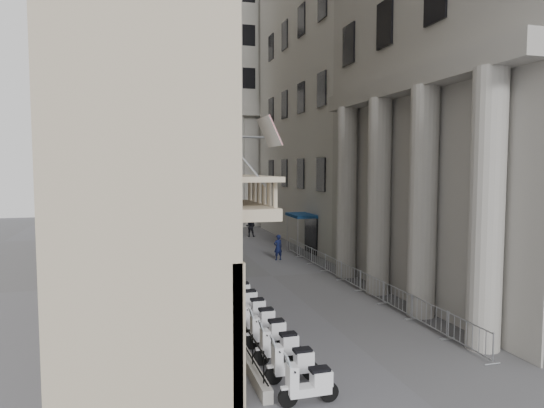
# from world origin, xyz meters

# --- Properties ---
(far_building) EXTENTS (22.00, 10.00, 30.00)m
(far_building) POSITION_xyz_m (0.00, 48.00, 15.00)
(far_building) COLOR beige
(far_building) RESTS_ON ground
(iron_fence) EXTENTS (0.30, 28.00, 1.40)m
(iron_fence) POSITION_xyz_m (-4.30, 18.00, 0.00)
(iron_fence) COLOR black
(iron_fence) RESTS_ON ground
(blue_awning) EXTENTS (1.60, 3.00, 3.00)m
(blue_awning) POSITION_xyz_m (4.15, 26.00, 0.00)
(blue_awning) COLOR navy
(blue_awning) RESTS_ON ground
(flag) EXTENTS (1.00, 1.40, 8.20)m
(flag) POSITION_xyz_m (-4.00, 5.00, 0.00)
(flag) COLOR #9E0C11
(flag) RESTS_ON ground
(scooter_0) EXTENTS (1.41, 0.57, 1.50)m
(scooter_0) POSITION_xyz_m (-3.20, 3.74, 0.00)
(scooter_0) COLOR white
(scooter_0) RESTS_ON ground
(scooter_1) EXTENTS (1.41, 0.57, 1.50)m
(scooter_1) POSITION_xyz_m (-3.20, 5.21, 0.00)
(scooter_1) COLOR white
(scooter_1) RESTS_ON ground
(scooter_2) EXTENTS (1.41, 0.57, 1.50)m
(scooter_2) POSITION_xyz_m (-3.20, 6.67, 0.00)
(scooter_2) COLOR white
(scooter_2) RESTS_ON ground
(scooter_3) EXTENTS (1.41, 0.57, 1.50)m
(scooter_3) POSITION_xyz_m (-3.20, 8.14, 0.00)
(scooter_3) COLOR white
(scooter_3) RESTS_ON ground
(scooter_4) EXTENTS (1.41, 0.57, 1.50)m
(scooter_4) POSITION_xyz_m (-3.20, 9.61, 0.00)
(scooter_4) COLOR white
(scooter_4) RESTS_ON ground
(scooter_5) EXTENTS (1.41, 0.57, 1.50)m
(scooter_5) POSITION_xyz_m (-3.20, 11.07, 0.00)
(scooter_5) COLOR white
(scooter_5) RESTS_ON ground
(scooter_6) EXTENTS (1.41, 0.57, 1.50)m
(scooter_6) POSITION_xyz_m (-3.20, 12.54, 0.00)
(scooter_6) COLOR white
(scooter_6) RESTS_ON ground
(scooter_7) EXTENTS (1.41, 0.57, 1.50)m
(scooter_7) POSITION_xyz_m (-3.20, 14.00, 0.00)
(scooter_7) COLOR white
(scooter_7) RESTS_ON ground
(scooter_8) EXTENTS (1.41, 0.57, 1.50)m
(scooter_8) POSITION_xyz_m (-3.20, 15.47, 0.00)
(scooter_8) COLOR white
(scooter_8) RESTS_ON ground
(scooter_9) EXTENTS (1.41, 0.57, 1.50)m
(scooter_9) POSITION_xyz_m (-3.20, 16.93, 0.00)
(scooter_9) COLOR white
(scooter_9) RESTS_ON ground
(scooter_10) EXTENTS (1.41, 0.57, 1.50)m
(scooter_10) POSITION_xyz_m (-3.20, 18.40, 0.00)
(scooter_10) COLOR white
(scooter_10) RESTS_ON ground
(scooter_11) EXTENTS (1.41, 0.57, 1.50)m
(scooter_11) POSITION_xyz_m (-3.20, 19.87, 0.00)
(scooter_11) COLOR white
(scooter_11) RESTS_ON ground
(scooter_12) EXTENTS (1.41, 0.57, 1.50)m
(scooter_12) POSITION_xyz_m (-3.20, 21.33, 0.00)
(scooter_12) COLOR white
(scooter_12) RESTS_ON ground
(scooter_13) EXTENTS (1.41, 0.57, 1.50)m
(scooter_13) POSITION_xyz_m (-3.20, 22.80, 0.00)
(scooter_13) COLOR white
(scooter_13) RESTS_ON ground
(barrier_0) EXTENTS (0.60, 2.40, 1.10)m
(barrier_0) POSITION_xyz_m (3.58, 5.86, 0.00)
(barrier_0) COLOR #B2B4BA
(barrier_0) RESTS_ON ground
(barrier_1) EXTENTS (0.60, 2.40, 1.10)m
(barrier_1) POSITION_xyz_m (3.58, 8.36, 0.00)
(barrier_1) COLOR #B2B4BA
(barrier_1) RESTS_ON ground
(barrier_2) EXTENTS (0.60, 2.40, 1.10)m
(barrier_2) POSITION_xyz_m (3.58, 10.86, 0.00)
(barrier_2) COLOR #B2B4BA
(barrier_2) RESTS_ON ground
(barrier_3) EXTENTS (0.60, 2.40, 1.10)m
(barrier_3) POSITION_xyz_m (3.58, 13.36, 0.00)
(barrier_3) COLOR #B2B4BA
(barrier_3) RESTS_ON ground
(barrier_4) EXTENTS (0.60, 2.40, 1.10)m
(barrier_4) POSITION_xyz_m (3.58, 15.86, 0.00)
(barrier_4) COLOR #B2B4BA
(barrier_4) RESTS_ON ground
(barrier_5) EXTENTS (0.60, 2.40, 1.10)m
(barrier_5) POSITION_xyz_m (3.58, 18.36, 0.00)
(barrier_5) COLOR #B2B4BA
(barrier_5) RESTS_ON ground
(barrier_6) EXTENTS (0.60, 2.40, 1.10)m
(barrier_6) POSITION_xyz_m (3.58, 20.86, 0.00)
(barrier_6) COLOR #B2B4BA
(barrier_6) RESTS_ON ground
(barrier_7) EXTENTS (0.60, 2.40, 1.10)m
(barrier_7) POSITION_xyz_m (3.58, 23.36, 0.00)
(barrier_7) COLOR #B2B4BA
(barrier_7) RESTS_ON ground
(barrier_8) EXTENTS (0.60, 2.40, 1.10)m
(barrier_8) POSITION_xyz_m (3.58, 25.86, 0.00)
(barrier_8) COLOR #B2B4BA
(barrier_8) RESTS_ON ground
(security_tent) EXTENTS (4.57, 4.57, 3.71)m
(security_tent) POSITION_xyz_m (-3.60, 27.81, 3.10)
(security_tent) COLOR white
(security_tent) RESTS_ON ground
(street_lamp) EXTENTS (2.65, 0.65, 8.18)m
(street_lamp) POSITION_xyz_m (-2.42, 16.59, 4.87)
(street_lamp) COLOR gray
(street_lamp) RESTS_ON ground
(info_kiosk) EXTENTS (0.34, 0.79, 1.62)m
(info_kiosk) POSITION_xyz_m (-3.48, 22.61, 0.82)
(info_kiosk) COLOR black
(info_kiosk) RESTS_ON ground
(pedestrian_a) EXTENTS (0.75, 0.59, 1.80)m
(pedestrian_a) POSITION_xyz_m (1.75, 23.94, 0.90)
(pedestrian_a) COLOR #0D1336
(pedestrian_a) RESTS_ON ground
(pedestrian_b) EXTENTS (1.17, 1.08, 1.94)m
(pedestrian_b) POSITION_xyz_m (2.42, 35.59, 0.97)
(pedestrian_b) COLOR black
(pedestrian_b) RESTS_ON ground
(pedestrian_c) EXTENTS (0.88, 0.69, 1.59)m
(pedestrian_c) POSITION_xyz_m (0.41, 36.00, 0.79)
(pedestrian_c) COLOR black
(pedestrian_c) RESTS_ON ground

